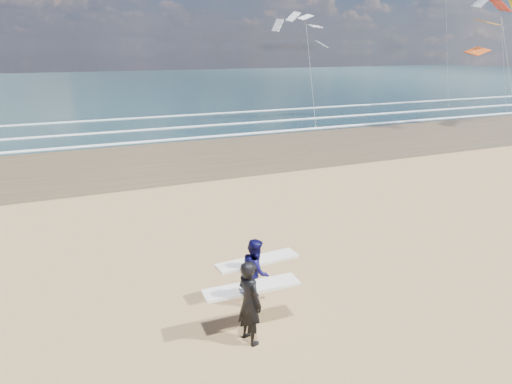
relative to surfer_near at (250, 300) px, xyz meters
name	(u,v)px	position (x,y,z in m)	size (l,w,h in m)	color
wet_sand_strip	(416,133)	(21.25, 18.29, -0.98)	(220.00, 12.00, 0.01)	#4D4029
ocean	(203,83)	(21.25, 72.29, -0.97)	(220.00, 100.00, 0.02)	#172E34
foam_breakers	(341,115)	(21.25, 28.39, -0.93)	(220.00, 11.70, 0.05)	white
surfer_near	(250,300)	(0.00, 0.00, 0.00)	(2.22, 1.04, 1.93)	black
surfer_far	(256,270)	(0.76, 1.41, -0.11)	(2.23, 1.19, 1.72)	#0E0C43
kite_0	(505,45)	(27.49, 16.89, 5.34)	(7.19, 4.89, 10.53)	slate
kite_1	(309,60)	(16.39, 26.20, 4.21)	(5.29, 4.68, 9.64)	slate
kite_2	(502,32)	(39.27, 27.05, 6.69)	(6.19, 4.78, 13.72)	slate
kite_5	(447,27)	(36.53, 31.82, 7.31)	(4.42, 4.59, 16.26)	slate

